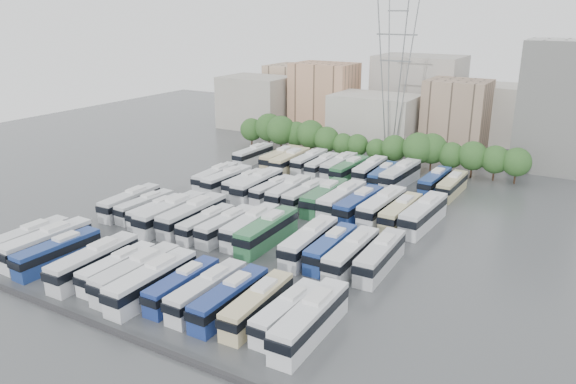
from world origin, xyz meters
The scene contains 57 objects.
ground centered at (0.00, 0.00, 0.00)m, with size 220.00×220.00×0.00m, color #424447.
parapet centered at (0.00, -33.00, 0.25)m, with size 56.00×0.50×0.50m, color #2D2D30.
tree_line centered at (-1.64, 42.11, 4.50)m, with size 65.29×8.09×8.43m.
city_buildings centered at (-7.46, 71.86, 7.87)m, with size 102.00×35.00×20.00m.
apartment_tower centered at (34.00, 58.00, 13.00)m, with size 14.00×14.00×26.00m, color silver.
electricity_pylon centered at (2.00, 50.00, 18.66)m, with size 9.00×6.91×33.83m.
bus_r0_s0 centered at (-21.60, -24.82, 1.92)m, with size 2.73×12.47×3.91m.
bus_r0_s1 centered at (-18.19, -24.24, 2.01)m, with size 3.20×13.10×4.09m.
bus_r0_s2 centered at (-14.79, -25.15, 1.85)m, with size 3.09×12.11×3.77m.
bus_r0_s4 centered at (-8.25, -24.91, 2.00)m, with size 3.23×13.06×4.07m.
bus_r0_s5 centered at (-4.92, -24.25, 1.72)m, with size 2.54×11.17×3.50m.
bus_r0_s6 centered at (-1.47, -24.44, 1.95)m, with size 2.76×12.63×3.96m.
bus_r0_s7 centered at (1.62, -25.08, 1.99)m, with size 2.95×12.98×4.06m.
bus_r0_s8 centered at (4.92, -23.67, 1.72)m, with size 2.58×11.19×3.50m.
bus_r0_s9 centered at (8.35, -23.44, 1.83)m, with size 2.68×11.91×3.73m.
bus_r0_s10 centered at (11.49, -23.51, 1.84)m, with size 2.60×11.92×3.74m.
bus_r0_s11 centered at (14.83, -23.06, 1.80)m, with size 2.99×11.79×3.67m.
bus_r0_s12 centered at (18.22, -22.67, 1.71)m, with size 2.62×11.12×3.47m.
bus_r0_s13 centered at (21.31, -23.21, 2.01)m, with size 3.18×13.15×4.10m.
bus_r1_s0 centered at (-21.32, -6.08, 1.86)m, with size 3.24×12.21×3.80m.
bus_r1_s1 centered at (-18.18, -5.97, 1.69)m, with size 2.78×11.05×3.44m.
bus_r1_s2 centered at (-14.84, -6.75, 1.68)m, with size 2.58×10.94×3.42m.
bus_r1_s3 centered at (-11.60, -7.20, 2.08)m, with size 3.02×13.54×4.24m.
bus_r1_s4 centered at (-8.16, -6.19, 2.08)m, with size 3.07×13.53×4.24m.
bus_r1_s5 centered at (-4.93, -6.97, 1.72)m, with size 2.47×11.16×3.50m.
bus_r1_s6 centered at (-1.69, -6.34, 1.80)m, with size 2.78×11.74×3.67m.
bus_r1_s7 centered at (1.68, -4.98, 1.94)m, with size 3.35×12.72×3.95m.
bus_r1_s8 centered at (4.80, -5.52, 2.03)m, with size 3.14×13.25×4.14m.
bus_r1_s10 centered at (11.69, -5.79, 2.00)m, with size 3.37×13.11×4.08m.
bus_r1_s11 centered at (14.93, -5.71, 1.82)m, with size 2.82×11.88×3.71m.
bus_r1_s12 centered at (18.17, -6.38, 1.95)m, with size 2.93×12.68×3.97m.
bus_r1_s13 centered at (21.61, -5.12, 1.94)m, with size 3.19×12.68×3.95m.
bus_r2_s1 centered at (-18.20, 12.53, 1.82)m, with size 3.11×11.92×3.71m.
bus_r2_s2 centered at (-15.03, 11.87, 1.86)m, with size 3.15×12.18×3.79m.
bus_r2_s3 centered at (-11.59, 12.58, 1.68)m, with size 2.54×10.97×3.43m.
bus_r2_s4 centered at (-8.23, 11.65, 2.05)m, with size 3.17×13.35×4.17m.
bus_r2_s5 centered at (-5.05, 11.60, 1.69)m, with size 2.92×11.08×3.45m.
bus_r2_s6 centered at (-1.72, 11.56, 1.87)m, with size 3.09×12.24×3.81m.
bus_r2_s7 centered at (1.53, 11.71, 1.81)m, with size 2.98×11.82×3.68m.
bus_r2_s8 centered at (5.02, 11.91, 2.02)m, with size 3.16×13.19×4.12m.
bus_r2_s9 centered at (8.09, 12.03, 2.04)m, with size 3.04×13.31×4.16m.
bus_r2_s10 centered at (11.46, 11.29, 2.00)m, with size 3.40×13.12×4.08m.
bus_r2_s11 centered at (14.96, 12.27, 2.06)m, with size 3.41×13.47×4.19m.
bus_r2_s12 centered at (18.34, 11.53, 1.91)m, with size 2.95×12.47×3.90m.
bus_r2_s13 centered at (21.71, 12.15, 2.11)m, with size 3.58×13.79×4.29m.
bus_r3_s0 centered at (-21.51, 30.02, 1.81)m, with size 2.87×11.82×3.69m.
bus_r3_s2 centered at (-14.64, 29.94, 1.94)m, with size 2.84×12.62×3.95m.
bus_r3_s3 centered at (-11.65, 28.92, 1.98)m, with size 3.19×12.96×4.04m.
bus_r3_s4 centered at (-8.42, 31.22, 1.84)m, with size 2.70×11.97×3.75m.
bus_r3_s5 centered at (-4.88, 30.20, 1.75)m, with size 2.69×11.38×3.56m.
bus_r3_s6 centered at (-1.49, 30.96, 1.90)m, with size 2.75×12.36×3.87m.
bus_r3_s7 centered at (1.45, 29.62, 1.90)m, with size 3.23×12.44×3.87m.
bus_r3_s8 centered at (4.99, 31.25, 1.90)m, with size 2.97×12.42×3.88m.
bus_r3_s9 centered at (8.41, 29.63, 1.77)m, with size 3.01×11.58×3.60m.
bus_r3_s10 centered at (11.47, 30.28, 2.10)m, with size 3.64×13.74×4.27m.
bus_r3_s12 centered at (17.97, 30.58, 1.83)m, with size 2.96×11.96×3.73m.
bus_r3_s13 centered at (21.34, 29.73, 1.79)m, with size 2.74×11.69×3.66m.
Camera 1 is at (44.66, -67.08, 31.94)m, focal length 35.00 mm.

